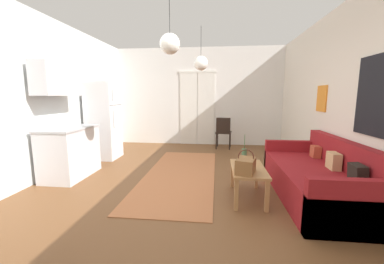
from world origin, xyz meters
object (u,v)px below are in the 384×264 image
at_px(accent_chair, 223,131).
at_px(coffee_table, 248,172).
at_px(pendant_lamp_far, 201,63).
at_px(couch, 319,179).
at_px(bamboo_vase, 244,155).
at_px(pendant_lamp_near, 170,44).
at_px(refrigerator, 104,121).
at_px(handbag, 246,165).

bearing_deg(accent_chair, coffee_table, 100.68).
bearing_deg(pendant_lamp_far, accent_chair, 70.11).
bearing_deg(coffee_table, accent_chair, 94.90).
distance_m(couch, accent_chair, 3.29).
xyz_separation_m(bamboo_vase, pendant_lamp_far, (-0.76, 1.43, 1.55)).
bearing_deg(pendant_lamp_near, bamboo_vase, 9.02).
xyz_separation_m(bamboo_vase, accent_chair, (-0.24, 2.88, -0.06)).
bearing_deg(refrigerator, bamboo_vase, -28.01).
bearing_deg(bamboo_vase, refrigerator, 151.99).
distance_m(couch, handbag, 1.17).
xyz_separation_m(accent_chair, pendant_lamp_near, (-0.84, -3.05, 1.66)).
height_order(couch, pendant_lamp_far, pendant_lamp_far).
bearing_deg(handbag, pendant_lamp_far, 110.60).
distance_m(coffee_table, bamboo_vase, 0.32).
height_order(coffee_table, pendant_lamp_far, pendant_lamp_far).
relative_size(bamboo_vase, accent_chair, 0.49).
bearing_deg(bamboo_vase, pendant_lamp_near, -170.98).
relative_size(bamboo_vase, handbag, 1.16).
xyz_separation_m(coffee_table, bamboo_vase, (-0.03, 0.26, 0.18)).
relative_size(handbag, accent_chair, 0.42).
bearing_deg(handbag, coffee_table, 74.63).
height_order(couch, pendant_lamp_near, pendant_lamp_near).
height_order(coffee_table, refrigerator, refrigerator).
bearing_deg(pendant_lamp_near, refrigerator, 137.45).
bearing_deg(bamboo_vase, couch, -7.86).
xyz_separation_m(refrigerator, accent_chair, (2.78, 1.28, -0.38)).
bearing_deg(handbag, pendant_lamp_near, 162.17).
height_order(coffee_table, pendant_lamp_near, pendant_lamp_near).
bearing_deg(couch, bamboo_vase, 172.14).
height_order(refrigerator, pendant_lamp_far, pendant_lamp_far).
relative_size(handbag, refrigerator, 0.21).
height_order(handbag, pendant_lamp_far, pendant_lamp_far).
distance_m(couch, pendant_lamp_near, 2.84).
relative_size(accent_chair, pendant_lamp_near, 1.06).
bearing_deg(accent_chair, pendant_lamp_far, 75.89).
bearing_deg(handbag, couch, 18.62).
xyz_separation_m(coffee_table, pendant_lamp_far, (-0.79, 1.69, 1.73)).
height_order(pendant_lamp_near, pendant_lamp_far, same).
distance_m(coffee_table, pendant_lamp_far, 2.54).
distance_m(handbag, refrigerator, 3.67).
relative_size(couch, pendant_lamp_near, 2.57).
bearing_deg(couch, refrigerator, 156.70).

